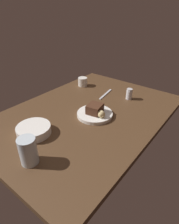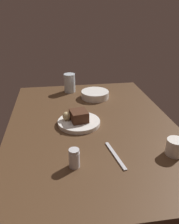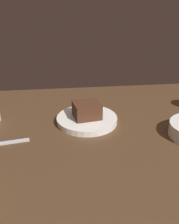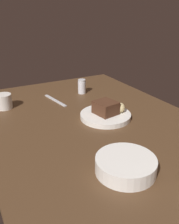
# 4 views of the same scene
# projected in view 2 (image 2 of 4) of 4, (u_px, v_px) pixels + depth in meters

# --- Properties ---
(dining_table) EXTENTS (1.20, 0.84, 0.03)m
(dining_table) POSITION_uv_depth(u_px,v_px,m) (92.00, 126.00, 1.18)
(dining_table) COLOR #4C331E
(dining_table) RESTS_ON ground
(dessert_plate) EXTENTS (0.21, 0.21, 0.02)m
(dessert_plate) POSITION_uv_depth(u_px,v_px,m) (79.00, 123.00, 1.15)
(dessert_plate) COLOR white
(dessert_plate) RESTS_ON dining_table
(chocolate_cake_slice) EXTENTS (0.10, 0.09, 0.05)m
(chocolate_cake_slice) POSITION_uv_depth(u_px,v_px,m) (79.00, 116.00, 1.14)
(chocolate_cake_slice) COLOR #472819
(chocolate_cake_slice) RESTS_ON dessert_plate
(bread_roll) EXTENTS (0.04, 0.04, 0.04)m
(bread_roll) POSITION_uv_depth(u_px,v_px,m) (67.00, 116.00, 1.15)
(bread_roll) COLOR #DBC184
(bread_roll) RESTS_ON dessert_plate
(salt_shaker) EXTENTS (0.04, 0.04, 0.08)m
(salt_shaker) POSITION_uv_depth(u_px,v_px,m) (74.00, 158.00, 0.85)
(salt_shaker) COLOR silver
(salt_shaker) RESTS_ON dining_table
(water_glass) EXTENTS (0.08, 0.08, 0.12)m
(water_glass) POSITION_uv_depth(u_px,v_px,m) (70.00, 83.00, 1.56)
(water_glass) COLOR silver
(water_glass) RESTS_ON dining_table
(side_bowl) EXTENTS (0.18, 0.18, 0.04)m
(side_bowl) POSITION_uv_depth(u_px,v_px,m) (95.00, 94.00, 1.47)
(side_bowl) COLOR white
(side_bowl) RESTS_ON dining_table
(coffee_cup) EXTENTS (0.07, 0.07, 0.07)m
(coffee_cup) POSITION_uv_depth(u_px,v_px,m) (175.00, 147.00, 0.92)
(coffee_cup) COLOR silver
(coffee_cup) RESTS_ON dining_table
(butter_knife) EXTENTS (0.19, 0.04, 0.01)m
(butter_knife) POSITION_uv_depth(u_px,v_px,m) (115.00, 155.00, 0.92)
(butter_knife) COLOR silver
(butter_knife) RESTS_ON dining_table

